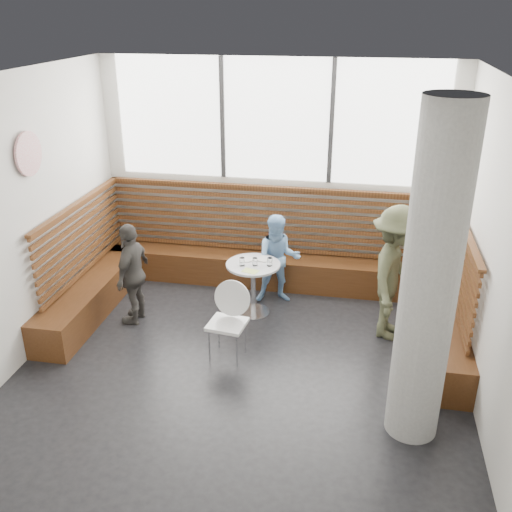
% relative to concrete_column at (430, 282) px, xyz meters
% --- Properties ---
extents(room, '(5.00, 5.00, 3.20)m').
position_rel_concrete_column_xyz_m(room, '(-1.85, 0.60, 0.00)').
color(room, silver).
rests_on(room, ground).
extents(booth, '(5.00, 2.50, 1.44)m').
position_rel_concrete_column_xyz_m(booth, '(-1.85, 2.37, -1.19)').
color(booth, '#442511').
rests_on(booth, ground).
extents(concrete_column, '(0.50, 0.50, 3.20)m').
position_rel_concrete_column_xyz_m(concrete_column, '(0.00, 0.00, 0.00)').
color(concrete_column, gray).
rests_on(concrete_column, ground).
extents(wall_art, '(0.03, 0.50, 0.50)m').
position_rel_concrete_column_xyz_m(wall_art, '(-4.31, 1.00, 0.70)').
color(wall_art, white).
rests_on(wall_art, room).
extents(cafe_table, '(0.71, 0.71, 0.73)m').
position_rel_concrete_column_xyz_m(cafe_table, '(-1.95, 1.95, -1.08)').
color(cafe_table, silver).
rests_on(cafe_table, ground).
extents(cafe_chair, '(0.44, 0.43, 0.91)m').
position_rel_concrete_column_xyz_m(cafe_chair, '(-2.05, 0.93, -1.07)').
color(cafe_chair, white).
rests_on(cafe_chair, ground).
extents(adult_man, '(0.85, 1.20, 1.69)m').
position_rel_concrete_column_xyz_m(adult_man, '(-0.17, 1.74, -0.75)').
color(adult_man, '#4A4E34').
rests_on(adult_man, ground).
extents(child_back, '(0.71, 0.60, 1.26)m').
position_rel_concrete_column_xyz_m(child_back, '(-1.68, 2.36, -0.97)').
color(child_back, '#86B8E9').
rests_on(child_back, ground).
extents(child_left, '(0.37, 0.81, 1.35)m').
position_rel_concrete_column_xyz_m(child_left, '(-3.43, 1.49, -0.93)').
color(child_left, '#484542').
rests_on(child_left, ground).
extents(plate_near, '(0.19, 0.19, 0.01)m').
position_rel_concrete_column_xyz_m(plate_near, '(-2.06, 2.06, -0.86)').
color(plate_near, white).
rests_on(plate_near, cafe_table).
extents(plate_far, '(0.21, 0.21, 0.01)m').
position_rel_concrete_column_xyz_m(plate_far, '(-1.84, 2.11, -0.86)').
color(plate_far, white).
rests_on(plate_far, cafe_table).
extents(glass_left, '(0.07, 0.07, 0.11)m').
position_rel_concrete_column_xyz_m(glass_left, '(-2.08, 1.87, -0.82)').
color(glass_left, white).
rests_on(glass_left, cafe_table).
extents(glass_mid, '(0.07, 0.07, 0.10)m').
position_rel_concrete_column_xyz_m(glass_mid, '(-1.92, 1.90, -0.82)').
color(glass_mid, white).
rests_on(glass_mid, cafe_table).
extents(glass_right, '(0.07, 0.07, 0.11)m').
position_rel_concrete_column_xyz_m(glass_right, '(-1.73, 1.93, -0.82)').
color(glass_right, white).
rests_on(glass_right, cafe_table).
extents(menu_card, '(0.23, 0.19, 0.00)m').
position_rel_concrete_column_xyz_m(menu_card, '(-1.94, 1.72, -0.87)').
color(menu_card, '#A5C64C').
rests_on(menu_card, cafe_table).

